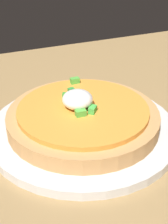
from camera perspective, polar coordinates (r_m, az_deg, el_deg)
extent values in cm
cube|color=#9A794A|center=(41.88, 2.12, -8.37)|extent=(105.55, 74.82, 3.00)
cylinder|color=silver|center=(43.90, 0.00, -2.89)|extent=(24.52, 24.52, 1.16)
cylinder|color=tan|center=(43.03, 0.00, -1.11)|extent=(19.55, 19.55, 2.06)
cylinder|color=orange|center=(42.33, 0.00, 0.43)|extent=(16.77, 16.77, 0.62)
ellipsoid|color=white|center=(41.62, -1.11, 2.17)|extent=(3.86, 3.86, 2.30)
cube|color=green|center=(44.00, -2.89, 2.72)|extent=(1.50, 1.28, 0.80)
cube|color=green|center=(44.94, -2.52, 3.37)|extent=(0.92, 1.35, 0.80)
cube|color=#53B43F|center=(48.23, -1.58, 5.40)|extent=(1.29, 0.82, 0.80)
cube|color=#53B33E|center=(40.24, -0.58, -0.15)|extent=(1.30, 0.83, 0.80)
cube|color=green|center=(40.94, 1.48, 0.43)|extent=(1.45, 1.49, 0.80)
cube|color=green|center=(44.54, -1.76, 3.11)|extent=(1.28, 1.50, 0.80)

